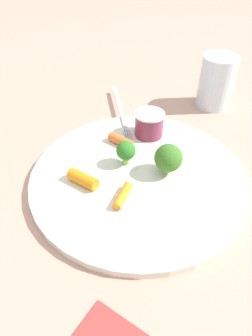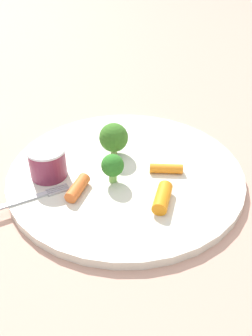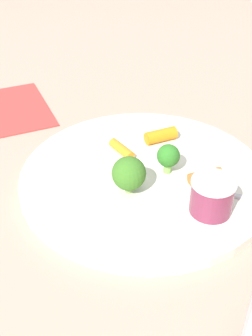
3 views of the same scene
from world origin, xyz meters
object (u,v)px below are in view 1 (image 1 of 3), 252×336
Objects in this scene: plate at (138,177)px; carrot_stick_1 at (123,196)px; broccoli_floret_1 at (126,151)px; fork at (121,111)px; sauce_cup at (152,124)px; drinking_glass at (216,82)px; carrot_stick_0 at (83,179)px; broccoli_floret_0 at (168,158)px; carrot_stick_2 at (121,141)px.

carrot_stick_1 is at bearing -12.77° from plate.
broccoli_floret_1 reaches higher than fork.
sauce_cup is at bearing 177.75° from plate.
drinking_glass reaches higher than carrot_stick_1.
carrot_stick_0 is at bearing -32.57° from drinking_glass.
drinking_glass is at bearing 163.83° from broccoli_floret_0.
drinking_glass is at bearing 116.32° from fork.
broccoli_floret_1 is at bearing -96.32° from broccoli_floret_0.
drinking_glass is at bearing 147.43° from carrot_stick_0.
carrot_stick_2 is at bearing -147.76° from plate.
fork is (-0.22, -0.05, -0.00)m from carrot_stick_1.
broccoli_floret_1 is at bearing -171.66° from carrot_stick_1.
carrot_stick_0 is (0.14, -0.08, -0.01)m from sauce_cup.
carrot_stick_0 is (0.05, -0.11, -0.02)m from broccoli_floret_0.
broccoli_floret_0 is at bearing 22.20° from sauce_cup.
carrot_stick_0 is at bearing -17.58° from carrot_stick_2.
sauce_cup is 0.16m from carrot_stick_0.
broccoli_floret_0 is 0.48× the size of drinking_glass.
drinking_glass reaches higher than broccoli_floret_0.
carrot_stick_2 is (-0.12, -0.03, 0.00)m from carrot_stick_1.
carrot_stick_2 is at bearing -50.21° from sauce_cup.
carrot_stick_1 is 0.44× the size of drinking_glass.
broccoli_floret_0 is 0.26× the size of fork.
carrot_stick_2 is at bearing -166.26° from carrot_stick_1.
carrot_stick_1 is (0.07, -0.05, -0.02)m from broccoli_floret_0.
sauce_cup is 1.05× the size of broccoli_floret_0.
sauce_cup is 0.18m from drinking_glass.
drinking_glass is (-0.25, 0.11, 0.04)m from plate.
carrot_stick_0 reaches higher than fork.
carrot_stick_2 reaches higher than carrot_stick_1.
carrot_stick_2 is (-0.05, -0.02, -0.02)m from broccoli_floret_1.
carrot_stick_2 is (-0.07, -0.04, 0.01)m from plate.
plate is 7.39× the size of carrot_stick_2.
carrot_stick_1 is at bearing 74.10° from carrot_stick_0.
fork is (-0.17, -0.06, 0.01)m from plate.
sauce_cup is 0.10m from broccoli_floret_0.
sauce_cup is at bearing 129.79° from carrot_stick_2.
drinking_glass is (-0.29, 0.18, 0.03)m from carrot_stick_0.
broccoli_floret_1 is at bearing -29.86° from drinking_glass.
drinking_glass is at bearing 158.12° from carrot_stick_1.
carrot_stick_0 is at bearing -29.09° from sauce_cup.
broccoli_floret_1 is (-0.01, -0.06, -0.00)m from broccoli_floret_0.
broccoli_floret_0 is (-0.01, 0.04, 0.03)m from plate.
plate is 0.18m from fork.
carrot_stick_2 is at bearing 162.42° from carrot_stick_0.
carrot_stick_1 is at bearing 13.11° from fork.
broccoli_floret_1 is 0.93× the size of carrot_stick_2.
broccoli_floret_0 is at bearing 106.75° from plate.
broccoli_floret_1 is at bearing -130.39° from plate.
carrot_stick_1 is at bearing -5.90° from sauce_cup.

